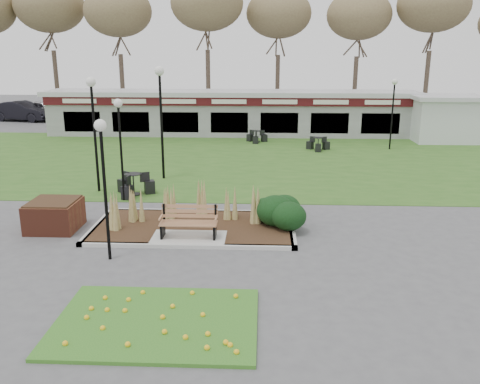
{
  "coord_description": "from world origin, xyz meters",
  "views": [
    {
      "loc": [
        2.17,
        -13.97,
        5.51
      ],
      "look_at": [
        1.44,
        2.0,
        1.02
      ],
      "focal_mm": 38.0,
      "sensor_mm": 36.0,
      "label": 1
    }
  ],
  "objects_px": {
    "brick_planter": "(54,215)",
    "lamp_post_near_left": "(120,127)",
    "park_bench": "(189,221)",
    "food_pavilion": "(231,112)",
    "car_silver": "(44,110)",
    "lamp_post_near_right": "(103,159)",
    "bistro_set_b": "(318,146)",
    "bistro_set_d": "(257,138)",
    "car_black": "(22,111)",
    "lamp_post_far_right": "(393,98)",
    "lamp_post_mid_left": "(93,109)",
    "service_hut": "(446,118)",
    "bistro_set_c": "(134,188)",
    "lamp_post_mid_right": "(160,98)"
  },
  "relations": [
    {
      "from": "lamp_post_far_right",
      "to": "lamp_post_mid_left",
      "type": "bearing_deg",
      "value": -145.31
    },
    {
      "from": "park_bench",
      "to": "lamp_post_near_left",
      "type": "bearing_deg",
      "value": 127.46
    },
    {
      "from": "bistro_set_d",
      "to": "lamp_post_near_left",
      "type": "bearing_deg",
      "value": -110.73
    },
    {
      "from": "car_silver",
      "to": "bistro_set_b",
      "type": "bearing_deg",
      "value": -106.84
    },
    {
      "from": "brick_planter",
      "to": "bistro_set_d",
      "type": "bearing_deg",
      "value": 68.89
    },
    {
      "from": "park_bench",
      "to": "car_silver",
      "type": "bearing_deg",
      "value": 120.55
    },
    {
      "from": "lamp_post_far_right",
      "to": "car_black",
      "type": "height_order",
      "value": "lamp_post_far_right"
    },
    {
      "from": "lamp_post_near_left",
      "to": "lamp_post_mid_right",
      "type": "height_order",
      "value": "lamp_post_mid_right"
    },
    {
      "from": "lamp_post_near_right",
      "to": "car_black",
      "type": "xyz_separation_m",
      "value": [
        -15.1,
        27.17,
        -1.99
      ]
    },
    {
      "from": "lamp_post_mid_left",
      "to": "bistro_set_c",
      "type": "relative_size",
      "value": 2.86
    },
    {
      "from": "bistro_set_d",
      "to": "park_bench",
      "type": "bearing_deg",
      "value": -96.05
    },
    {
      "from": "park_bench",
      "to": "car_silver",
      "type": "distance_m",
      "value": 31.06
    },
    {
      "from": "lamp_post_near_right",
      "to": "bistro_set_b",
      "type": "height_order",
      "value": "lamp_post_near_right"
    },
    {
      "from": "lamp_post_near_right",
      "to": "car_black",
      "type": "height_order",
      "value": "lamp_post_near_right"
    },
    {
      "from": "park_bench",
      "to": "lamp_post_mid_left",
      "type": "xyz_separation_m",
      "value": [
        -4.41,
        5.23,
        2.71
      ]
    },
    {
      "from": "service_hut",
      "to": "lamp_post_mid_right",
      "type": "height_order",
      "value": "lamp_post_mid_right"
    },
    {
      "from": "food_pavilion",
      "to": "bistro_set_b",
      "type": "distance_m",
      "value": 7.65
    },
    {
      "from": "lamp_post_mid_left",
      "to": "bistro_set_d",
      "type": "distance_m",
      "value": 13.43
    },
    {
      "from": "lamp_post_near_left",
      "to": "bistro_set_c",
      "type": "bearing_deg",
      "value": 76.2
    },
    {
      "from": "food_pavilion",
      "to": "lamp_post_near_right",
      "type": "distance_m",
      "value": 21.39
    },
    {
      "from": "bistro_set_b",
      "to": "car_black",
      "type": "bearing_deg",
      "value": 153.2
    },
    {
      "from": "car_silver",
      "to": "lamp_post_near_right",
      "type": "bearing_deg",
      "value": -140.3
    },
    {
      "from": "park_bench",
      "to": "lamp_post_near_right",
      "type": "distance_m",
      "value": 3.32
    },
    {
      "from": "lamp_post_near_left",
      "to": "bistro_set_d",
      "type": "height_order",
      "value": "lamp_post_near_left"
    },
    {
      "from": "lamp_post_mid_left",
      "to": "lamp_post_near_left",
      "type": "bearing_deg",
      "value": -42.41
    },
    {
      "from": "bistro_set_b",
      "to": "bistro_set_d",
      "type": "xyz_separation_m",
      "value": [
        -3.52,
        2.42,
        -0.01
      ]
    },
    {
      "from": "park_bench",
      "to": "lamp_post_mid_left",
      "type": "relative_size",
      "value": 0.38
    },
    {
      "from": "car_black",
      "to": "lamp_post_far_right",
      "type": "bearing_deg",
      "value": -101.12
    },
    {
      "from": "lamp_post_far_right",
      "to": "brick_planter",
      "type": "bearing_deg",
      "value": -134.54
    },
    {
      "from": "brick_planter",
      "to": "lamp_post_mid_right",
      "type": "height_order",
      "value": "lamp_post_mid_right"
    },
    {
      "from": "service_hut",
      "to": "lamp_post_far_right",
      "type": "bearing_deg",
      "value": -144.11
    },
    {
      "from": "service_hut",
      "to": "lamp_post_mid_right",
      "type": "xyz_separation_m",
      "value": [
        -15.71,
        -10.31,
        2.09
      ]
    },
    {
      "from": "food_pavilion",
      "to": "service_hut",
      "type": "relative_size",
      "value": 5.59
    },
    {
      "from": "brick_planter",
      "to": "car_black",
      "type": "xyz_separation_m",
      "value": [
        -12.66,
        24.87,
        0.32
      ]
    },
    {
      "from": "brick_planter",
      "to": "lamp_post_near_left",
      "type": "distance_m",
      "value": 4.2
    },
    {
      "from": "park_bench",
      "to": "food_pavilion",
      "type": "height_order",
      "value": "food_pavilion"
    },
    {
      "from": "park_bench",
      "to": "brick_planter",
      "type": "distance_m",
      "value": 4.47
    },
    {
      "from": "service_hut",
      "to": "lamp_post_mid_left",
      "type": "height_order",
      "value": "lamp_post_mid_left"
    },
    {
      "from": "bistro_set_c",
      "to": "car_silver",
      "type": "relative_size",
      "value": 0.34
    },
    {
      "from": "lamp_post_far_right",
      "to": "car_silver",
      "type": "bearing_deg",
      "value": 154.65
    },
    {
      "from": "bistro_set_d",
      "to": "car_silver",
      "type": "xyz_separation_m",
      "value": [
        -17.56,
        10.0,
        0.53
      ]
    },
    {
      "from": "lamp_post_near_left",
      "to": "lamp_post_mid_right",
      "type": "xyz_separation_m",
      "value": [
        0.85,
        3.45,
        0.76
      ]
    },
    {
      "from": "service_hut",
      "to": "lamp_post_near_right",
      "type": "height_order",
      "value": "lamp_post_near_right"
    },
    {
      "from": "lamp_post_mid_left",
      "to": "car_black",
      "type": "distance_m",
      "value": 24.13
    },
    {
      "from": "food_pavilion",
      "to": "car_black",
      "type": "height_order",
      "value": "food_pavilion"
    },
    {
      "from": "brick_planter",
      "to": "park_bench",
      "type": "bearing_deg",
      "value": -9.69
    },
    {
      "from": "service_hut",
      "to": "bistro_set_d",
      "type": "xyz_separation_m",
      "value": [
        -11.72,
        -1.0,
        -1.2
      ]
    },
    {
      "from": "food_pavilion",
      "to": "lamp_post_mid_left",
      "type": "height_order",
      "value": "lamp_post_mid_left"
    },
    {
      "from": "lamp_post_mid_right",
      "to": "bistro_set_b",
      "type": "height_order",
      "value": "lamp_post_mid_right"
    },
    {
      "from": "bistro_set_b",
      "to": "car_black",
      "type": "xyz_separation_m",
      "value": [
        -22.36,
        11.29,
        0.53
      ]
    }
  ]
}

